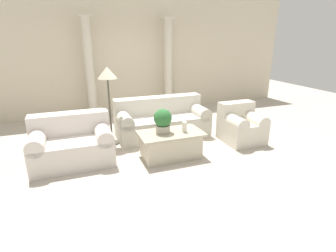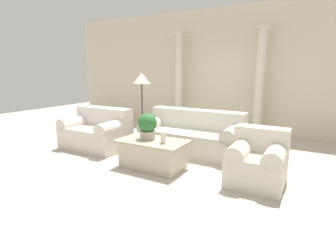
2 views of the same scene
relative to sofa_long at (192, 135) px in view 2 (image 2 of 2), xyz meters
name	(u,v)px [view 2 (image 2 of 2)]	position (x,y,z in m)	size (l,w,h in m)	color
ground_plane	(171,158)	(-0.16, -0.57, -0.34)	(16.00, 16.00, 0.00)	#BCB2A3
wall_back	(223,70)	(-0.16, 2.29, 1.26)	(10.00, 0.06, 3.20)	beige
sofa_long	(192,135)	(0.00, 0.00, 0.00)	(1.97, 0.88, 0.83)	beige
loveseat	(97,131)	(-1.88, -0.69, 0.01)	(1.34, 0.88, 0.83)	silver
coffee_table	(153,154)	(-0.21, -1.11, -0.10)	(1.14, 0.66, 0.47)	beige
potted_plant	(147,125)	(-0.34, -1.07, 0.36)	(0.32, 0.32, 0.43)	#B2A893
pillar_candle	(163,137)	(0.03, -1.17, 0.23)	(0.08, 0.08, 0.19)	silver
floor_lamp	(142,85)	(-1.12, -0.11, 0.97)	(0.37, 0.37, 1.56)	#4C473D
column_left	(179,81)	(-1.29, 1.92, 0.98)	(0.32, 0.32, 2.59)	beige
column_right	(260,82)	(0.87, 1.92, 0.98)	(0.32, 0.32, 2.59)	beige
armchair	(258,160)	(1.44, -0.90, 0.01)	(0.76, 0.78, 0.79)	beige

